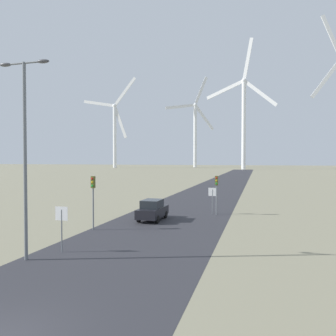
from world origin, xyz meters
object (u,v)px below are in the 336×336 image
Objects in this scene: stop_sign_near at (62,220)px; wind_turbine_left at (195,128)px; wind_turbine_center at (244,114)px; stop_sign_far at (213,196)px; car_approaching at (152,210)px; traffic_light_post_near_left at (93,191)px; wind_turbine_far_left at (115,128)px; traffic_light_post_near_right at (216,186)px; streetlamp at (25,137)px.

stop_sign_near is 0.04× the size of wind_turbine_left.
wind_turbine_center is (3.20, 163.18, 27.68)m from stop_sign_near.
stop_sign_far is 0.63× the size of car_approaching.
stop_sign_near is 165.54m from wind_turbine_center.
traffic_light_post_near_left is at bearing -81.47° from wind_turbine_left.
wind_turbine_far_left is (-77.47, 175.59, 23.41)m from stop_sign_near.
traffic_light_post_near_right reaches higher than stop_sign_near.
wind_turbine_center is (-3.87, 148.08, 26.75)m from traffic_light_post_near_right.
traffic_light_post_near_left is 1.08× the size of traffic_light_post_near_right.
stop_sign_far is 182.30m from wind_turbine_far_left.
traffic_light_post_near_right is 6.89m from car_approaching.
car_approaching is at bearing 76.91° from streetlamp.
wind_turbine_far_left is at bearing 171.25° from wind_turbine_center.
traffic_light_post_near_right reaches higher than stop_sign_far.
streetlamp is 4.08× the size of stop_sign_far.
wind_turbine_far_left reaches higher than streetlamp.
traffic_light_post_near_left is at bearing -65.79° from wind_turbine_far_left.
traffic_light_post_near_left is 0.06× the size of wind_turbine_center.
wind_turbine_left is at bearing 98.26° from streetlamp.
wind_turbine_left reaches higher than stop_sign_near.
wind_turbine_left is 52.66m from wind_turbine_center.
streetlamp is at bearing -118.89° from stop_sign_near.
wind_turbine_center is at bearing 89.53° from car_approaching.
wind_turbine_far_left reaches higher than car_approaching.
traffic_light_post_near_right is 193.46m from wind_turbine_left.
stop_sign_near is at bearing -78.76° from traffic_light_post_near_left.
stop_sign_far is (7.61, 17.35, -4.74)m from streetlamp.
stop_sign_near is 16.91m from stop_sign_far.
streetlamp is at bearing -66.68° from wind_turbine_far_left.
traffic_light_post_near_right is 0.07× the size of wind_turbine_far_left.
streetlamp is 166.62m from wind_turbine_center.
streetlamp is 3.97× the size of stop_sign_near.
wind_turbine_left is (46.70, 27.72, 1.38)m from wind_turbine_far_left.
traffic_light_post_near_right is at bearing 64.91° from stop_sign_near.
stop_sign_far reaches higher than car_approaching.
stop_sign_far is at bearing 66.94° from stop_sign_near.
stop_sign_far is at bearing 45.11° from car_approaching.
traffic_light_post_near_left is 0.07× the size of wind_turbine_left.
stop_sign_near is at bearing -115.09° from traffic_light_post_near_right.
traffic_light_post_near_left is at bearing -128.97° from stop_sign_far.
wind_turbine_center is (1.25, 152.31, 28.62)m from car_approaching.
traffic_light_post_near_right is at bearing -88.50° from wind_turbine_center.
traffic_light_post_near_right is 182.79m from wind_turbine_far_left.
stop_sign_far is at bearing 66.31° from streetlamp.
traffic_light_post_near_right is at bearing -62.22° from wind_turbine_far_left.
wind_turbine_left is (-37.84, 188.21, 23.87)m from traffic_light_post_near_right.
streetlamp is 2.79× the size of traffic_light_post_near_right.
wind_turbine_left is at bearing 101.37° from traffic_light_post_near_right.
stop_sign_near is 1.03× the size of stop_sign_far.
wind_turbine_center reaches higher than wind_turbine_left.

